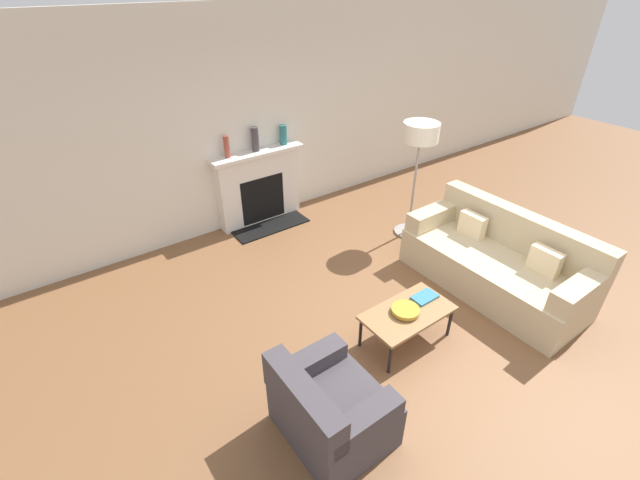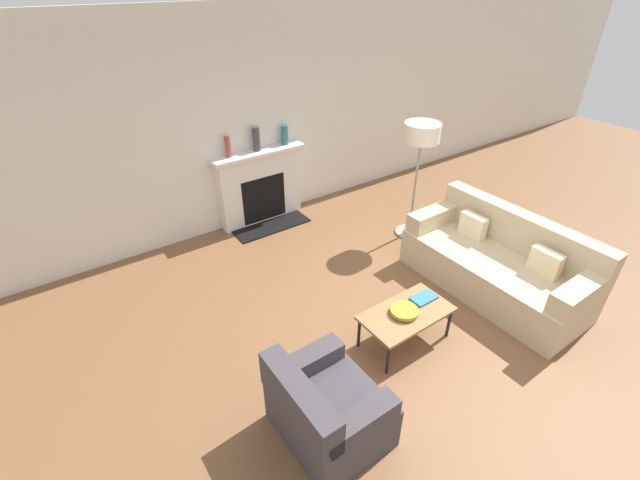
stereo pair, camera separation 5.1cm
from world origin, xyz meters
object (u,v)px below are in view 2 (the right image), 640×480
object	(u,v)px
fireplace	(261,187)
mantel_vase_center_right	(285,135)
bowl	(404,311)
floor_lamp	(421,143)
armchair_near	(326,409)
book	(424,298)
couch	(497,264)
coffee_table	(406,315)
mantel_vase_center_left	(256,139)
mantel_vase_left	(228,146)

from	to	relation	value
fireplace	mantel_vase_center_right	distance (m)	0.82
bowl	floor_lamp	xyz separation A→B (m)	(1.60, 1.47, 0.92)
armchair_near	book	bearing A→B (deg)	-74.41
couch	coffee_table	world-z (taller)	couch
floor_lamp	armchair_near	bearing A→B (deg)	-146.55
fireplace	mantel_vase_center_left	size ratio (longest dim) A/B	4.15
bowl	book	xyz separation A→B (m)	(0.32, 0.04, -0.02)
couch	coffee_table	size ratio (longest dim) A/B	2.26
bowl	mantel_vase_left	bearing A→B (deg)	96.45
floor_lamp	mantel_vase_center_right	distance (m)	1.90
book	mantel_vase_left	xyz separation A→B (m)	(-0.66, 2.99, 0.83)
book	mantel_vase_center_left	world-z (taller)	mantel_vase_center_left
fireplace	mantel_vase_left	xyz separation A→B (m)	(-0.42, 0.01, 0.70)
coffee_table	mantel_vase_center_left	size ratio (longest dim) A/B	2.78
fireplace	book	size ratio (longest dim) A/B	5.13
mantel_vase_left	coffee_table	bearing A→B (deg)	-82.89
bowl	floor_lamp	distance (m)	2.35
armchair_near	mantel_vase_center_left	size ratio (longest dim) A/B	2.60
fireplace	armchair_near	bearing A→B (deg)	-110.59
mantel_vase_center_right	couch	bearing A→B (deg)	-71.71
coffee_table	fireplace	bearing A→B (deg)	89.23
floor_lamp	couch	bearing A→B (deg)	-93.05
fireplace	bowl	size ratio (longest dim) A/B	4.96
fireplace	armchair_near	distance (m)	3.63
fireplace	book	xyz separation A→B (m)	(0.24, -2.97, -0.13)
armchair_near	coffee_table	size ratio (longest dim) A/B	0.93
couch	coffee_table	xyz separation A→B (m)	(-1.48, -0.03, 0.02)
couch	fireplace	bearing A→B (deg)	-154.25
fireplace	armchair_near	world-z (taller)	fireplace
mantel_vase_center_left	mantel_vase_center_right	size ratio (longest dim) A/B	1.20
mantel_vase_left	mantel_vase_center_left	distance (m)	0.42
floor_lamp	mantel_vase_center_right	xyz separation A→B (m)	(-1.07, 1.56, -0.11)
fireplace	bowl	distance (m)	3.02
armchair_near	mantel_vase_left	size ratio (longest dim) A/B	2.88
fireplace	coffee_table	world-z (taller)	fireplace
bowl	couch	bearing A→B (deg)	0.81
couch	mantel_vase_left	distance (m)	3.65
bowl	mantel_vase_center_right	world-z (taller)	mantel_vase_center_right
book	mantel_vase_center_left	bearing A→B (deg)	94.87
coffee_table	book	bearing A→B (deg)	9.33
mantel_vase_left	bowl	bearing A→B (deg)	-83.55
couch	floor_lamp	bearing A→B (deg)	176.95
fireplace	bowl	world-z (taller)	fireplace
fireplace	couch	world-z (taller)	fireplace
bowl	armchair_near	bearing A→B (deg)	-162.33
coffee_table	mantel_vase_left	size ratio (longest dim) A/B	3.09
fireplace	book	distance (m)	2.99
armchair_near	floor_lamp	world-z (taller)	floor_lamp
armchair_near	mantel_vase_center_right	xyz separation A→B (m)	(1.72, 3.41, 0.92)
coffee_table	armchair_near	bearing A→B (deg)	-163.03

